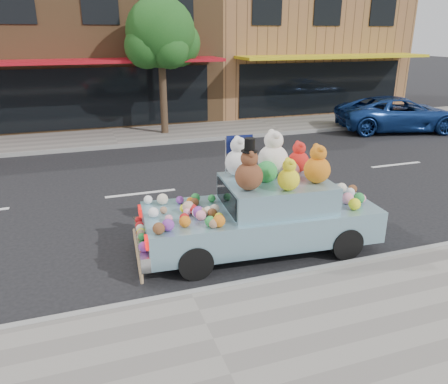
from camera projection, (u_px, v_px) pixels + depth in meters
name	position (u px, v px, depth m)	size (l,w,h in m)	color
ground	(141.00, 194.00, 11.26)	(120.00, 120.00, 0.00)	black
near_sidewalk	(221.00, 359.00, 5.47)	(60.00, 3.00, 0.12)	gray
far_sidewalk	(115.00, 138.00, 17.01)	(60.00, 3.00, 0.12)	gray
near_kerb	(191.00, 295.00, 6.80)	(60.00, 0.12, 0.13)	gray
far_kerb	(119.00, 146.00, 15.67)	(60.00, 0.12, 0.13)	gray
storefront_mid	(96.00, 39.00, 20.63)	(10.00, 9.80, 7.30)	brown
storefront_right	(286.00, 38.00, 23.70)	(10.00, 9.80, 7.30)	#8E5F3B
street_tree	(161.00, 39.00, 16.42)	(3.00, 2.70, 5.22)	#38281C
car_blue	(399.00, 114.00, 18.24)	(2.35, 5.10, 1.42)	navy
art_car	(262.00, 209.00, 8.17)	(4.60, 2.08, 2.26)	black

